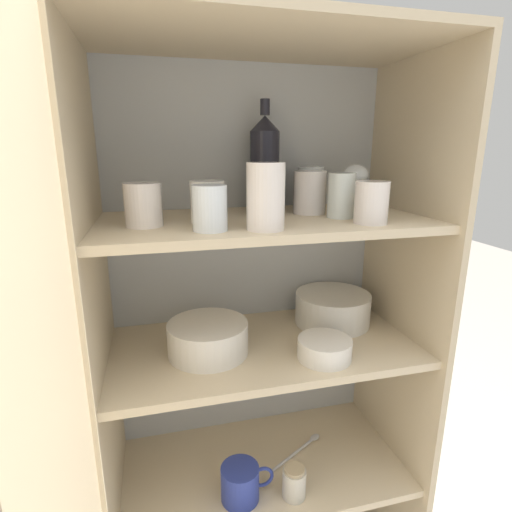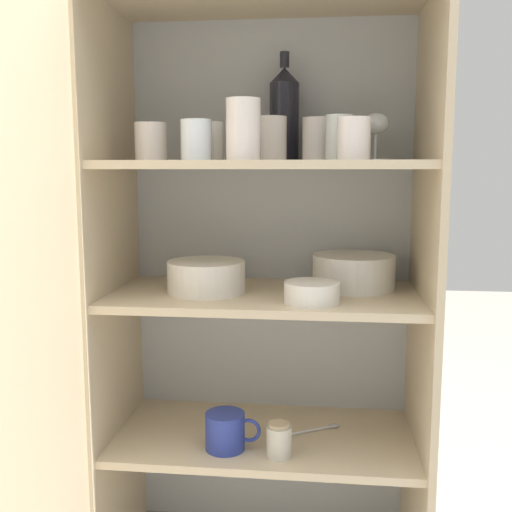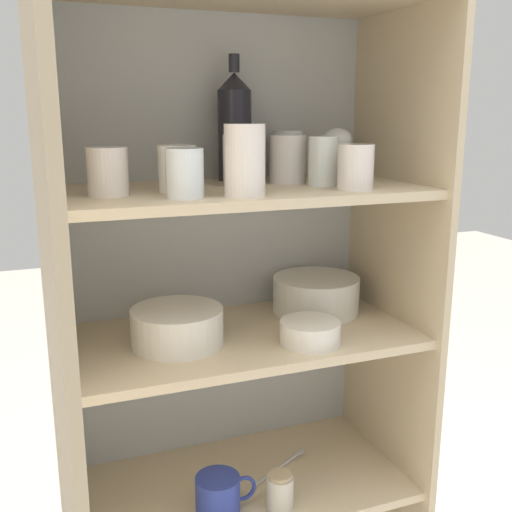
# 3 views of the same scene
# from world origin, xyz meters

# --- Properties ---
(cupboard_back_panel) EXTENTS (0.81, 0.02, 1.46)m
(cupboard_back_panel) POSITION_xyz_m (0.00, 0.40, 0.73)
(cupboard_back_panel) COLOR #B2B7BC
(cupboard_back_panel) RESTS_ON ground_plane
(cupboard_side_left) EXTENTS (0.02, 0.43, 1.46)m
(cupboard_side_left) POSITION_xyz_m (-0.40, 0.20, 0.73)
(cupboard_side_left) COLOR #CCB793
(cupboard_side_left) RESTS_ON ground_plane
(cupboard_side_right) EXTENTS (0.02, 0.43, 1.46)m
(cupboard_side_right) POSITION_xyz_m (0.40, 0.20, 0.73)
(cupboard_side_right) COLOR #CCB793
(cupboard_side_right) RESTS_ON ground_plane
(shelf_board_lower) EXTENTS (0.77, 0.39, 0.02)m
(shelf_board_lower) POSITION_xyz_m (0.00, 0.20, 0.35)
(shelf_board_lower) COLOR beige
(shelf_board_middle) EXTENTS (0.77, 0.39, 0.02)m
(shelf_board_middle) POSITION_xyz_m (0.00, 0.20, 0.73)
(shelf_board_middle) COLOR beige
(shelf_board_upper) EXTENTS (0.77, 0.39, 0.02)m
(shelf_board_upper) POSITION_xyz_m (0.00, 0.20, 1.06)
(shelf_board_upper) COLOR beige
(cupboard_door) EXTENTS (0.03, 0.40, 1.46)m
(cupboard_door) POSITION_xyz_m (-0.40, -0.22, 0.73)
(cupboard_door) COLOR tan
(cupboard_door) RESTS_ON ground_plane
(tumbler_glass_0) EXTENTS (0.08, 0.08, 0.11)m
(tumbler_glass_0) POSITION_xyz_m (0.13, 0.24, 1.13)
(tumbler_glass_0) COLOR silver
(tumbler_glass_0) RESTS_ON shelf_board_upper
(tumbler_glass_1) EXTENTS (0.08, 0.08, 0.14)m
(tumbler_glass_1) POSITION_xyz_m (-0.04, 0.06, 1.14)
(tumbler_glass_1) COLOR silver
(tumbler_glass_1) RESTS_ON shelf_board_upper
(tumbler_glass_2) EXTENTS (0.07, 0.07, 0.09)m
(tumbler_glass_2) POSITION_xyz_m (-0.15, 0.08, 1.12)
(tumbler_glass_2) COLOR white
(tumbler_glass_2) RESTS_ON shelf_board_upper
(tumbler_glass_3) EXTENTS (0.08, 0.08, 0.11)m
(tumbler_glass_3) POSITION_xyz_m (0.01, 0.23, 1.13)
(tumbler_glass_3) COLOR silver
(tumbler_glass_3) RESTS_ON shelf_board_upper
(tumbler_glass_4) EXTENTS (0.08, 0.08, 0.09)m
(tumbler_glass_4) POSITION_xyz_m (-0.14, 0.17, 1.12)
(tumbler_glass_4) COLOR white
(tumbler_glass_4) RESTS_ON shelf_board_upper
(tumbler_glass_5) EXTENTS (0.07, 0.07, 0.09)m
(tumbler_glass_5) POSITION_xyz_m (0.21, 0.07, 1.12)
(tumbler_glass_5) COLOR silver
(tumbler_glass_5) RESTS_ON shelf_board_upper
(tumbler_glass_6) EXTENTS (0.06, 0.06, 0.11)m
(tumbler_glass_6) POSITION_xyz_m (0.18, 0.16, 1.13)
(tumbler_glass_6) COLOR white
(tumbler_glass_6) RESTS_ON shelf_board_upper
(tumbler_glass_7) EXTENTS (0.07, 0.07, 0.11)m
(tumbler_glass_7) POSITION_xyz_m (0.17, 0.32, 1.13)
(tumbler_glass_7) COLOR white
(tumbler_glass_7) RESTS_ON shelf_board_upper
(tumbler_glass_8) EXTENTS (0.08, 0.08, 0.09)m
(tumbler_glass_8) POSITION_xyz_m (-0.28, 0.16, 1.12)
(tumbler_glass_8) COLOR silver
(tumbler_glass_8) RESTS_ON shelf_board_upper
(wine_glass_0) EXTENTS (0.07, 0.07, 0.12)m
(wine_glass_0) POSITION_xyz_m (0.27, 0.27, 1.16)
(wine_glass_0) COLOR white
(wine_glass_0) RESTS_ON shelf_board_upper
(wine_bottle) EXTENTS (0.08, 0.08, 0.28)m
(wine_bottle) POSITION_xyz_m (0.04, 0.34, 1.20)
(wine_bottle) COLOR black
(wine_bottle) RESTS_ON shelf_board_upper
(plate_stack_white) EXTENTS (0.21, 0.21, 0.09)m
(plate_stack_white) POSITION_xyz_m (0.23, 0.27, 0.79)
(plate_stack_white) COLOR silver
(plate_stack_white) RESTS_ON shelf_board_middle
(mixing_bowl_large) EXTENTS (0.20, 0.20, 0.08)m
(mixing_bowl_large) POSITION_xyz_m (-0.15, 0.18, 0.79)
(mixing_bowl_large) COLOR silver
(mixing_bowl_large) RESTS_ON shelf_board_middle
(serving_bowl_small) EXTENTS (0.13, 0.13, 0.05)m
(serving_bowl_small) POSITION_xyz_m (0.12, 0.09, 0.77)
(serving_bowl_small) COLOR silver
(serving_bowl_small) RESTS_ON shelf_board_middle
(coffee_mug_primary) EXTENTS (0.14, 0.10, 0.09)m
(coffee_mug_primary) POSITION_xyz_m (-0.09, 0.10, 0.41)
(coffee_mug_primary) COLOR #283893
(coffee_mug_primary) RESTS_ON shelf_board_lower
(storage_jar) EXTENTS (0.06, 0.06, 0.09)m
(storage_jar) POSITION_xyz_m (0.05, 0.07, 0.41)
(storage_jar) COLOR beige
(storage_jar) RESTS_ON shelf_board_lower
(serving_spoon) EXTENTS (0.19, 0.11, 0.01)m
(serving_spoon) POSITION_xyz_m (0.12, 0.22, 0.37)
(serving_spoon) COLOR silver
(serving_spoon) RESTS_ON shelf_board_lower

